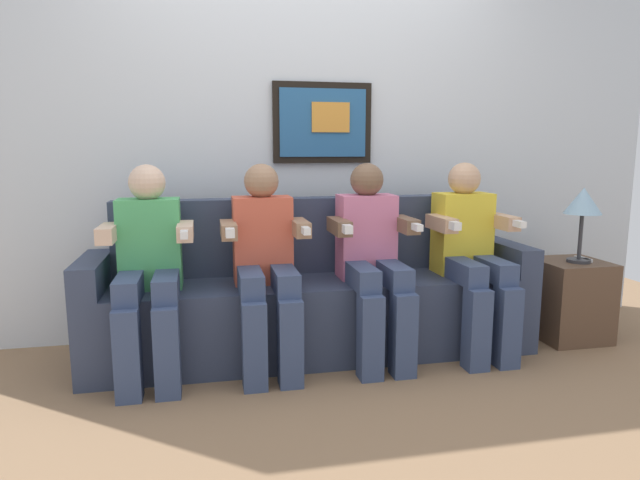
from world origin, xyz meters
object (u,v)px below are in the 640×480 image
Objects in this scene: couch at (314,300)px; table_lamp at (583,204)px; person_left_center at (265,259)px; side_table_right at (569,300)px; person_rightmost at (471,250)px; person_right_center at (372,254)px; spare_remote_on_table at (583,259)px; person_leftmost at (149,264)px.

table_lamp reaches higher than couch.
side_table_right is at bearing 1.83° from person_left_center.
side_table_right is at bearing 4.86° from person_rightmost.
person_left_center is 2.41× the size of table_lamp.
spare_remote_on_table is at bearing 2.21° from person_right_center.
person_rightmost is 0.80m from spare_remote_on_table.
person_left_center reaches higher than couch.
person_left_center is (-0.30, -0.17, 0.29)m from couch.
person_leftmost is 1.00× the size of person_right_center.
couch is 5.09× the size of side_table_right.
person_right_center is 1.37m from side_table_right.
person_leftmost and person_right_center have the same top height.
person_rightmost is (1.80, -0.00, 0.00)m from person_leftmost.
person_rightmost is at bearing -178.59° from table_lamp.
person_right_center reaches higher than table_lamp.
person_left_center reaches higher than side_table_right.
couch is 2.29× the size of person_right_center.
person_rightmost is 8.54× the size of spare_remote_on_table.
person_right_center reaches higher than couch.
couch is at bearing 169.35° from person_rightmost.
person_left_center is 1.96m from side_table_right.
table_lamp is (0.73, 0.02, 0.25)m from person_rightmost.
person_left_center reaches higher than spare_remote_on_table.
table_lamp is at bearing 0.77° from person_right_center.
person_rightmost is at bearing -175.14° from side_table_right.
person_rightmost is (0.90, -0.17, 0.29)m from couch.
person_leftmost is at bearing 179.96° from person_left_center.
person_right_center is 1.00× the size of person_rightmost.
spare_remote_on_table is (1.99, 0.05, -0.10)m from person_left_center.
couch is 5.53× the size of table_lamp.
table_lamp is at bearing 0.40° from person_leftmost.
person_right_center is at bearing -179.23° from table_lamp.
table_lamp is 3.54× the size of spare_remote_on_table.
person_leftmost is 1.20m from person_right_center.
person_rightmost is at bearing -0.01° from person_leftmost.
person_rightmost reaches higher than side_table_right.
person_leftmost is 1.00× the size of person_left_center.
side_table_right is (1.62, -0.11, -0.06)m from couch.
person_left_center is 1.00× the size of person_rightmost.
person_right_center is at bearing 0.00° from person_left_center.
spare_remote_on_table is at bearing -6.22° from side_table_right.
side_table_right is 3.85× the size of spare_remote_on_table.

